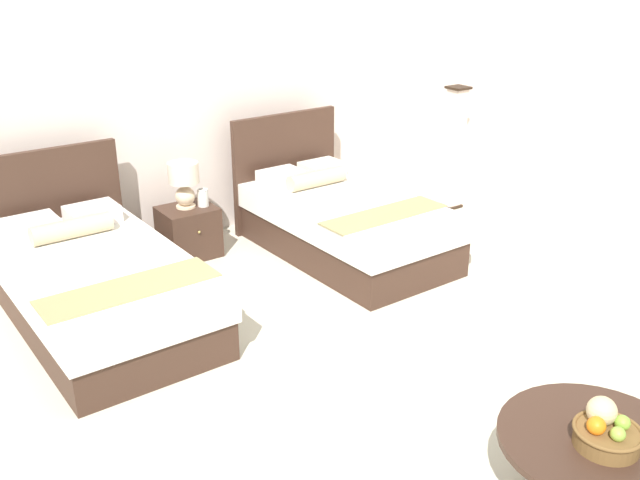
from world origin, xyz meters
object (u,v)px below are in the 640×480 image
(nightstand, at_px, (189,232))
(coffee_table, at_px, (593,457))
(vase, at_px, (203,198))
(fruit_bowl, at_px, (606,431))
(table_lamp, at_px, (184,180))
(floor_lamp_corner, at_px, (454,149))
(bed_near_window, at_px, (97,285))
(bed_near_corner, at_px, (342,221))

(nightstand, height_order, coffee_table, nightstand)
(coffee_table, bearing_deg, vase, 90.95)
(vase, xyz_separation_m, fruit_bowl, (0.06, -4.09, -0.02))
(table_lamp, xyz_separation_m, floor_lamp_corner, (2.91, -0.45, -0.06))
(bed_near_window, xyz_separation_m, fruit_bowl, (1.30, -3.38, 0.23))
(vase, height_order, floor_lamp_corner, floor_lamp_corner)
(bed_near_window, distance_m, floor_lamp_corner, 4.03)
(table_lamp, height_order, fruit_bowl, table_lamp)
(bed_near_window, height_order, floor_lamp_corner, floor_lamp_corner)
(nightstand, bearing_deg, bed_near_corner, -32.18)
(bed_near_corner, distance_m, vase, 1.28)
(vase, distance_m, floor_lamp_corner, 2.79)
(vase, distance_m, coffee_table, 4.05)
(bed_near_window, bearing_deg, fruit_bowl, -69.06)
(floor_lamp_corner, bearing_deg, bed_near_corner, -169.40)
(fruit_bowl, bearing_deg, table_lamp, 92.76)
(bed_near_window, relative_size, fruit_bowl, 6.68)
(fruit_bowl, distance_m, floor_lamp_corner, 4.59)
(bed_near_corner, height_order, fruit_bowl, bed_near_corner)
(coffee_table, relative_size, fruit_bowl, 2.90)
(bed_near_corner, distance_m, fruit_bowl, 3.53)
(nightstand, xyz_separation_m, fruit_bowl, (0.20, -4.13, 0.30))
(fruit_bowl, bearing_deg, bed_near_window, 110.94)
(bed_near_corner, xyz_separation_m, nightstand, (-1.19, 0.75, -0.07))
(bed_near_corner, bearing_deg, vase, 145.85)
(table_lamp, height_order, floor_lamp_corner, floor_lamp_corner)
(fruit_bowl, relative_size, floor_lamp_corner, 0.25)
(vase, bearing_deg, bed_near_window, -150.26)
(vase, distance_m, fruit_bowl, 4.09)
(nightstand, distance_m, coffee_table, 4.10)
(vase, xyz_separation_m, coffee_table, (0.07, -4.05, -0.20))
(vase, bearing_deg, table_lamp, 157.50)
(fruit_bowl, xyz_separation_m, floor_lamp_corner, (2.71, 3.71, 0.13))
(nightstand, relative_size, coffee_table, 0.52)
(bed_near_corner, bearing_deg, table_lamp, 147.13)
(floor_lamp_corner, bearing_deg, vase, 172.03)
(bed_near_corner, xyz_separation_m, table_lamp, (-1.19, 0.77, 0.41))
(bed_near_window, bearing_deg, coffee_table, -68.63)
(bed_near_corner, bearing_deg, floor_lamp_corner, 10.60)
(bed_near_window, distance_m, nightstand, 1.33)
(bed_near_window, height_order, bed_near_corner, bed_near_corner)
(vase, xyz_separation_m, floor_lamp_corner, (2.76, -0.39, 0.11))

